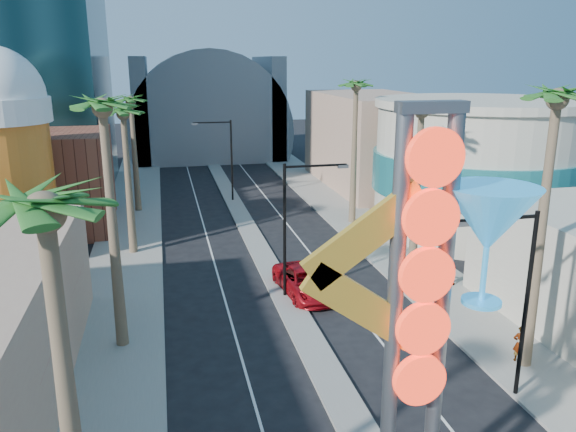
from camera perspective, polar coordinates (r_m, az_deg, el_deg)
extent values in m
cube|color=gray|center=(46.98, -15.78, -1.67)|extent=(5.00, 100.00, 0.15)
cube|color=gray|center=(49.57, 6.68, -0.28)|extent=(5.00, 100.00, 0.15)
cube|color=gray|center=(50.20, -4.76, -0.02)|extent=(1.60, 84.00, 0.15)
cube|color=brown|center=(49.76, -23.45, 3.24)|extent=(10.00, 10.00, 8.00)
cube|color=tan|center=(62.75, 8.54, 7.59)|extent=(10.00, 20.00, 10.00)
cylinder|color=orange|center=(42.13, -26.80, 2.21)|extent=(6.40, 6.40, 10.00)
cylinder|color=#B6AD9A|center=(47.65, 18.61, 4.45)|extent=(16.00, 16.00, 10.00)
cylinder|color=teal|center=(47.65, 18.61, 4.45)|extent=(16.60, 16.60, 3.00)
cylinder|color=#B6AD9A|center=(46.99, 19.17, 10.80)|extent=(16.60, 16.60, 0.60)
cylinder|color=slate|center=(82.73, -8.20, 8.80)|extent=(22.00, 16.00, 22.00)
cube|color=slate|center=(82.22, -14.65, 10.52)|extent=(2.00, 16.00, 14.00)
cube|color=slate|center=(83.64, -2.02, 11.08)|extent=(2.00, 16.00, 14.00)
cylinder|color=slate|center=(15.83, 10.67, -11.03)|extent=(0.44, 0.44, 12.00)
cylinder|color=slate|center=(16.40, 15.24, -10.35)|extent=(0.44, 0.44, 12.00)
cube|color=slate|center=(14.54, 14.43, 10.69)|extent=(1.80, 0.50, 0.30)
cylinder|color=red|center=(14.37, 14.73, 5.79)|extent=(1.50, 0.25, 1.50)
cylinder|color=red|center=(14.70, 14.32, -0.17)|extent=(1.50, 0.25, 1.50)
cylinder|color=red|center=(15.18, 13.93, -5.81)|extent=(1.50, 0.25, 1.50)
cylinder|color=red|center=(15.80, 13.56, -11.06)|extent=(1.50, 0.25, 1.50)
cylinder|color=red|center=(16.55, 13.21, -15.87)|extent=(1.50, 0.25, 1.50)
cube|color=yellow|center=(14.50, 7.93, -1.90)|extent=(3.47, 0.25, 2.80)
cube|color=yellow|center=(15.22, 7.64, -9.10)|extent=(3.47, 0.25, 2.80)
cone|color=#258FD2|center=(15.99, 19.78, -0.29)|extent=(2.60, 2.60, 1.80)
cylinder|color=#258FD2|center=(16.48, 19.28, -5.65)|extent=(0.16, 0.16, 1.60)
cylinder|color=#258FD2|center=(16.77, 19.03, -8.20)|extent=(1.10, 1.10, 0.12)
cylinder|color=black|center=(32.08, -0.34, -1.69)|extent=(0.18, 0.18, 8.00)
cube|color=black|center=(31.59, 2.85, 5.12)|extent=(3.60, 0.12, 0.12)
cube|color=slate|center=(32.07, 5.61, 5.04)|extent=(0.60, 0.25, 0.18)
cylinder|color=black|center=(55.15, -5.74, 5.55)|extent=(0.18, 0.18, 8.00)
cube|color=black|center=(54.43, -7.75, 9.39)|extent=(3.60, 0.12, 0.12)
cube|color=slate|center=(54.33, -9.45, 9.21)|extent=(0.60, 0.25, 0.18)
cylinder|color=black|center=(24.52, 23.01, -8.59)|extent=(0.18, 0.18, 8.00)
cube|color=black|center=(22.40, 20.65, -0.25)|extent=(3.24, 0.12, 0.12)
cube|color=slate|center=(21.67, 17.44, -0.74)|extent=(0.60, 0.25, 0.18)
cylinder|color=brown|center=(14.71, -21.17, -19.81)|extent=(0.40, 0.40, 10.50)
sphere|color=#20551C|center=(12.53, -23.50, 0.33)|extent=(2.40, 2.40, 2.40)
cylinder|color=brown|center=(27.17, -17.33, -1.77)|extent=(0.40, 0.40, 11.50)
sphere|color=#20551C|center=(26.11, -18.35, 10.36)|extent=(2.40, 2.40, 2.40)
cylinder|color=brown|center=(40.89, -15.88, 2.94)|extent=(0.40, 0.40, 10.00)
sphere|color=#20551C|center=(40.15, -16.41, 9.92)|extent=(2.40, 2.40, 2.40)
cylinder|color=brown|center=(52.67, -15.29, 5.71)|extent=(0.40, 0.40, 10.00)
sphere|color=#20551C|center=(52.10, -15.69, 11.13)|extent=(2.40, 2.40, 2.40)
cylinder|color=brown|center=(26.38, 24.17, -2.40)|extent=(0.40, 0.40, 12.00)
sphere|color=#20551C|center=(25.33, 25.69, 10.64)|extent=(2.40, 2.40, 2.40)
cylinder|color=brown|center=(36.47, 12.91, 2.06)|extent=(0.40, 0.40, 10.50)
sphere|color=#20551C|center=(35.65, 13.43, 10.29)|extent=(2.40, 2.40, 2.40)
cylinder|color=brown|center=(47.24, 6.72, 5.99)|extent=(0.40, 0.40, 11.50)
sphere|color=#20551C|center=(46.65, 6.95, 12.97)|extent=(2.40, 2.40, 2.40)
imported|color=#AD0D16|center=(33.60, 1.82, -6.67)|extent=(3.30, 6.07, 1.62)
imported|color=gray|center=(28.34, 22.51, -11.89)|extent=(0.74, 0.62, 1.74)
imported|color=gray|center=(36.07, 16.08, -5.47)|extent=(0.96, 0.89, 1.59)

